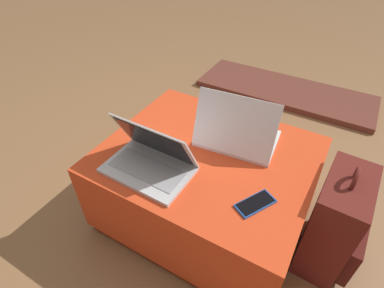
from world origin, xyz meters
TOP-DOWN VIEW (x-y plane):
  - ground_plane at (0.00, 0.00)m, footprint 14.00×14.00m
  - ottoman at (0.00, 0.00)m, footprint 0.90×0.76m
  - laptop_near at (-0.16, -0.20)m, footprint 0.35×0.23m
  - laptop_far at (0.08, 0.12)m, footprint 0.37×0.28m
  - cell_phone at (0.28, -0.16)m, footprint 0.13×0.16m
  - backpack at (0.57, 0.06)m, footprint 0.23×0.32m
  - fireplace_hearth at (0.00, 1.40)m, footprint 1.40×0.50m

SIDE VIEW (x-z plane):
  - ground_plane at x=0.00m, z-range 0.00..0.00m
  - fireplace_hearth at x=0.00m, z-range 0.00..0.04m
  - ottoman at x=0.00m, z-range 0.00..0.42m
  - backpack at x=0.57m, z-range -0.04..0.50m
  - cell_phone at x=0.28m, z-range 0.42..0.43m
  - laptop_near at x=-0.16m, z-range 0.36..0.57m
  - laptop_far at x=0.08m, z-range 0.35..0.60m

